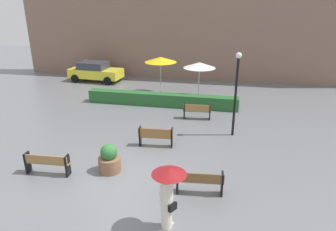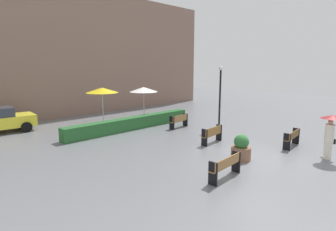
{
  "view_description": "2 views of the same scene",
  "coord_description": "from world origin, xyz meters",
  "px_view_note": "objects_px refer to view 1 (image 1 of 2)",
  "views": [
    {
      "loc": [
        3.68,
        -9.51,
        6.29
      ],
      "look_at": [
        0.92,
        4.06,
        1.03
      ],
      "focal_mm": 32.9,
      "sensor_mm": 36.0,
      "label": 1
    },
    {
      "loc": [
        -11.08,
        -5.71,
        4.1
      ],
      "look_at": [
        -1.06,
        4.43,
        1.5
      ],
      "focal_mm": 29.5,
      "sensor_mm": 36.0,
      "label": 2
    }
  ],
  "objects_px": {
    "lamp_post": "(236,86)",
    "parked_car": "(95,71)",
    "bench_back_row": "(197,110)",
    "pedestrian_with_umbrella": "(168,190)",
    "bench_near_left": "(47,162)",
    "patio_umbrella_white": "(199,65)",
    "bench_near_right": "(200,181)",
    "patio_umbrella_yellow": "(161,60)",
    "bench_mid_center": "(156,136)",
    "planter_pot": "(109,160)"
  },
  "relations": [
    {
      "from": "lamp_post",
      "to": "parked_car",
      "type": "bearing_deg",
      "value": 141.89
    },
    {
      "from": "bench_back_row",
      "to": "pedestrian_with_umbrella",
      "type": "relative_size",
      "value": 0.78
    },
    {
      "from": "bench_near_left",
      "to": "bench_back_row",
      "type": "relative_size",
      "value": 1.13
    },
    {
      "from": "bench_near_left",
      "to": "bench_back_row",
      "type": "bearing_deg",
      "value": 54.66
    },
    {
      "from": "patio_umbrella_white",
      "to": "parked_car",
      "type": "distance_m",
      "value": 9.58
    },
    {
      "from": "bench_near_right",
      "to": "patio_umbrella_yellow",
      "type": "height_order",
      "value": "patio_umbrella_yellow"
    },
    {
      "from": "pedestrian_with_umbrella",
      "to": "patio_umbrella_yellow",
      "type": "xyz_separation_m",
      "value": [
        -3.21,
        13.3,
        1.12
      ]
    },
    {
      "from": "bench_near_right",
      "to": "bench_mid_center",
      "type": "bearing_deg",
      "value": 125.49
    },
    {
      "from": "pedestrian_with_umbrella",
      "to": "patio_umbrella_yellow",
      "type": "height_order",
      "value": "patio_umbrella_yellow"
    },
    {
      "from": "bench_near_right",
      "to": "bench_back_row",
      "type": "height_order",
      "value": "bench_back_row"
    },
    {
      "from": "bench_mid_center",
      "to": "patio_umbrella_white",
      "type": "bearing_deg",
      "value": 80.71
    },
    {
      "from": "planter_pot",
      "to": "bench_near_left",
      "type": "bearing_deg",
      "value": -162.37
    },
    {
      "from": "bench_near_left",
      "to": "patio_umbrella_yellow",
      "type": "xyz_separation_m",
      "value": [
        1.86,
        11.33,
        1.91
      ]
    },
    {
      "from": "planter_pot",
      "to": "parked_car",
      "type": "relative_size",
      "value": 0.26
    },
    {
      "from": "bench_near_right",
      "to": "planter_pot",
      "type": "relative_size",
      "value": 1.45
    },
    {
      "from": "patio_umbrella_yellow",
      "to": "bench_mid_center",
      "type": "bearing_deg",
      "value": -78.83
    },
    {
      "from": "bench_near_right",
      "to": "pedestrian_with_umbrella",
      "type": "height_order",
      "value": "pedestrian_with_umbrella"
    },
    {
      "from": "lamp_post",
      "to": "patio_umbrella_white",
      "type": "distance_m",
      "value": 5.58
    },
    {
      "from": "lamp_post",
      "to": "patio_umbrella_white",
      "type": "xyz_separation_m",
      "value": [
        -2.25,
        5.11,
        -0.11
      ]
    },
    {
      "from": "planter_pot",
      "to": "patio_umbrella_yellow",
      "type": "bearing_deg",
      "value": 91.98
    },
    {
      "from": "bench_mid_center",
      "to": "bench_near_left",
      "type": "relative_size",
      "value": 0.9
    },
    {
      "from": "bench_near_right",
      "to": "lamp_post",
      "type": "bearing_deg",
      "value": 78.24
    },
    {
      "from": "bench_back_row",
      "to": "bench_near_right",
      "type": "bearing_deg",
      "value": -82.85
    },
    {
      "from": "pedestrian_with_umbrella",
      "to": "patio_umbrella_white",
      "type": "bearing_deg",
      "value": 92.06
    },
    {
      "from": "bench_near_left",
      "to": "planter_pot",
      "type": "bearing_deg",
      "value": 17.63
    },
    {
      "from": "bench_near_right",
      "to": "bench_mid_center",
      "type": "relative_size",
      "value": 1.04
    },
    {
      "from": "bench_near_right",
      "to": "pedestrian_with_umbrella",
      "type": "distance_m",
      "value": 2.15
    },
    {
      "from": "bench_back_row",
      "to": "patio_umbrella_yellow",
      "type": "height_order",
      "value": "patio_umbrella_yellow"
    },
    {
      "from": "bench_near_right",
      "to": "planter_pot",
      "type": "distance_m",
      "value": 3.66
    },
    {
      "from": "pedestrian_with_umbrella",
      "to": "patio_umbrella_white",
      "type": "relative_size",
      "value": 0.78
    },
    {
      "from": "planter_pot",
      "to": "patio_umbrella_white",
      "type": "height_order",
      "value": "patio_umbrella_white"
    },
    {
      "from": "patio_umbrella_yellow",
      "to": "parked_car",
      "type": "relative_size",
      "value": 0.6
    },
    {
      "from": "parked_car",
      "to": "planter_pot",
      "type": "bearing_deg",
      "value": -64.03
    },
    {
      "from": "pedestrian_with_umbrella",
      "to": "lamp_post",
      "type": "xyz_separation_m",
      "value": [
        1.81,
        7.09,
        1.18
      ]
    },
    {
      "from": "patio_umbrella_yellow",
      "to": "lamp_post",
      "type": "bearing_deg",
      "value": -51.01
    },
    {
      "from": "bench_near_left",
      "to": "parked_car",
      "type": "relative_size",
      "value": 0.41
    },
    {
      "from": "parked_car",
      "to": "bench_mid_center",
      "type": "bearing_deg",
      "value": -54.36
    },
    {
      "from": "lamp_post",
      "to": "patio_umbrella_yellow",
      "type": "xyz_separation_m",
      "value": [
        -5.03,
        6.21,
        -0.06
      ]
    },
    {
      "from": "bench_mid_center",
      "to": "patio_umbrella_white",
      "type": "height_order",
      "value": "patio_umbrella_white"
    },
    {
      "from": "planter_pot",
      "to": "bench_near_right",
      "type": "bearing_deg",
      "value": -12.79
    },
    {
      "from": "parked_car",
      "to": "pedestrian_with_umbrella",
      "type": "bearing_deg",
      "value": -59.67
    },
    {
      "from": "bench_near_right",
      "to": "bench_mid_center",
      "type": "height_order",
      "value": "bench_mid_center"
    },
    {
      "from": "bench_near_left",
      "to": "bench_near_right",
      "type": "bearing_deg",
      "value": -1.01
    },
    {
      "from": "patio_umbrella_white",
      "to": "parked_car",
      "type": "bearing_deg",
      "value": 158.02
    },
    {
      "from": "planter_pot",
      "to": "lamp_post",
      "type": "xyz_separation_m",
      "value": [
        4.66,
        4.42,
        1.98
      ]
    },
    {
      "from": "pedestrian_with_umbrella",
      "to": "patio_umbrella_yellow",
      "type": "distance_m",
      "value": 13.72
    },
    {
      "from": "patio_umbrella_white",
      "to": "bench_near_right",
      "type": "bearing_deg",
      "value": -83.56
    },
    {
      "from": "bench_near_left",
      "to": "patio_umbrella_white",
      "type": "bearing_deg",
      "value": 65.64
    },
    {
      "from": "bench_near_left",
      "to": "planter_pot",
      "type": "xyz_separation_m",
      "value": [
        2.23,
        0.71,
        -0.02
      ]
    },
    {
      "from": "pedestrian_with_umbrella",
      "to": "planter_pot",
      "type": "relative_size",
      "value": 1.74
    }
  ]
}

